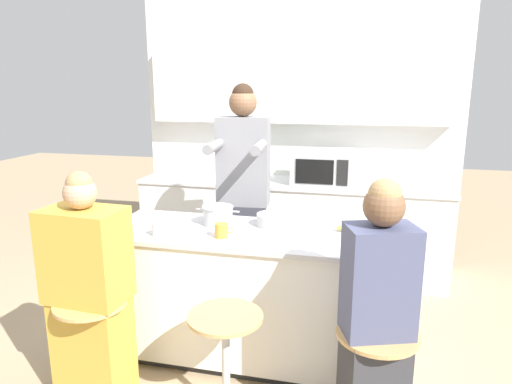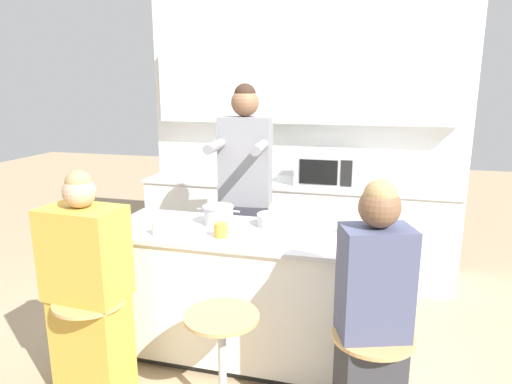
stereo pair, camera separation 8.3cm
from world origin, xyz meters
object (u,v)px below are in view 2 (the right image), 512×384
Objects in this scene: kitchen_island at (253,295)px; person_wrapped_blanket at (89,295)px; bar_stool_rightmost at (370,383)px; coffee_cup_far at (159,228)px; microwave at (326,169)px; coffee_cup_near at (221,230)px; bar_stool_leftmost at (93,342)px; cooking_pot at (218,215)px; potted_plant at (252,164)px; bar_stool_center at (222,360)px; person_seated_near at (372,330)px; banana_bunch at (346,229)px; person_cooking at (245,204)px; fruit_bowl at (273,220)px.

kitchen_island is 1.04m from person_wrapped_blanket.
bar_stool_rightmost is at bearing -39.11° from kitchen_island.
microwave is (0.86, 1.71, 0.12)m from coffee_cup_far.
coffee_cup_near reaches higher than kitchen_island.
cooking_pot is at bearing 57.11° from bar_stool_leftmost.
coffee_cup_far is (-0.39, -0.06, -0.00)m from coffee_cup_near.
potted_plant reaches higher than cooking_pot.
person_seated_near reaches higher than bar_stool_center.
kitchen_island is at bearing 20.18° from coffee_cup_far.
coffee_cup_near is at bearing 152.92° from bar_stool_rightmost.
banana_bunch is at bearing 2.35° from cooking_pot.
person_seated_near is (0.77, 0.00, 0.29)m from bar_stool_center.
bar_stool_center is 2.10× the size of cooking_pot.
person_cooking is at bearing 152.41° from banana_bunch.
coffee_cup_far reaches higher than bar_stool_rightmost.
banana_bunch is at bearing 104.44° from bar_stool_rightmost.
person_seated_near is at bearing -179.99° from bar_stool_rightmost.
bar_stool_rightmost is at bearing 3.65° from person_wrapped_blanket.
banana_bunch is (0.48, -0.02, -0.02)m from fruit_bowl.
bar_stool_center is at bearing -97.84° from microwave.
microwave reaches higher than fruit_bowl.
person_seated_near reaches higher than coffee_cup_near.
fruit_bowl is 1.50× the size of banana_bunch.
coffee_cup_near is 0.80× the size of banana_bunch.
bar_stool_leftmost is 0.78m from bar_stool_center.
potted_plant reaches higher than fruit_bowl.
kitchen_island is at bearing -74.34° from potted_plant.
coffee_cup_far is at bearing 63.86° from person_wrapped_blanket.
bar_stool_leftmost is at bearing -139.37° from kitchen_island.
person_cooking is (-0.22, 0.56, 0.47)m from kitchen_island.
person_cooking reaches higher than coffee_cup_far.
cooking_pot is at bearing 58.10° from person_wrapped_blanket.
banana_bunch is at bearing 13.97° from kitchen_island.
coffee_cup_far is at bearing -119.48° from person_cooking.
banana_bunch is at bearing -78.20° from microwave.
person_seated_near is at bearing -27.31° from coffee_cup_near.
person_cooking reaches higher than cooking_pot.
person_seated_near reaches higher than microwave.
person_seated_near is at bearing 1.30° from bar_stool_leftmost.
fruit_bowl is 0.81× the size of potted_plant.
bar_stool_center is at bearing 3.34° from person_wrapped_blanket.
cooking_pot reaches higher than banana_bunch.
banana_bunch is 1.73m from potted_plant.
person_seated_near reaches higher than bar_stool_rightmost.
kitchen_island is at bearing 90.00° from bar_stool_center.
bar_stool_rightmost is (0.78, -0.63, -0.08)m from kitchen_island.
bar_stool_leftmost is at bearing -149.11° from banana_bunch.
cooking_pot reaches higher than bar_stool_rightmost.
microwave is at bearing 83.54° from person_seated_near.
potted_plant is at bearing 101.21° from bar_stool_center.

